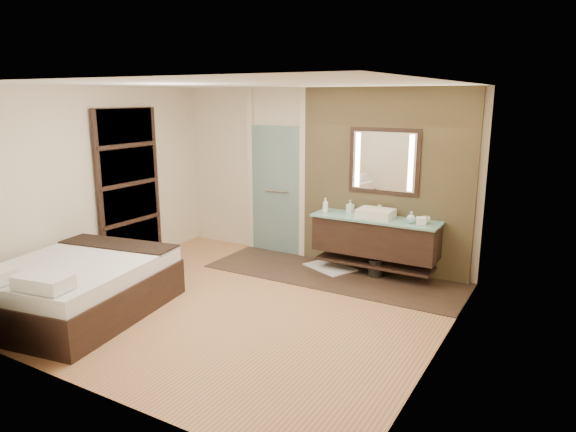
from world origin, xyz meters
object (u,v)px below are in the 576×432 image
Objects in this scene: vanity at (375,237)px; mirror_unit at (384,161)px; waste_bin at (376,268)px; bed at (78,287)px.

mirror_unit reaches higher than vanity.
waste_bin is (0.05, -0.07, -0.44)m from vanity.
waste_bin is at bearing 39.21° from bed.
vanity is 1.75× the size of mirror_unit.
waste_bin is (0.05, -0.31, -1.51)m from mirror_unit.
bed is at bearing -128.21° from mirror_unit.
waste_bin is at bearing -52.97° from vanity.
bed reaches higher than waste_bin.
vanity is 6.81× the size of waste_bin.
mirror_unit is 0.46× the size of bed.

